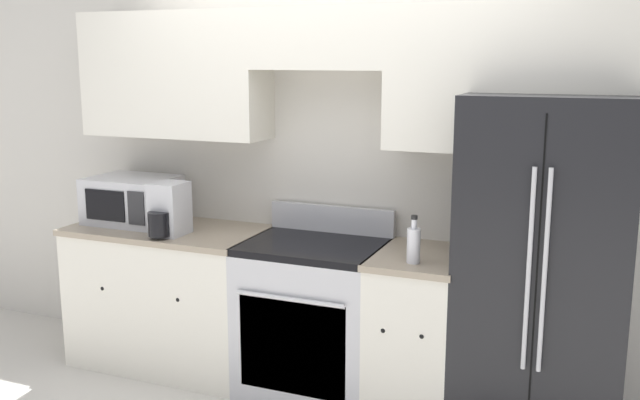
% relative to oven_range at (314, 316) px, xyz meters
% --- Properties ---
extents(wall_back, '(8.00, 0.39, 2.60)m').
position_rel_oven_range_xyz_m(wall_back, '(0.04, 0.28, 1.04)').
color(wall_back, beige).
rests_on(wall_back, ground_plane).
extents(lower_cabinets_left, '(1.20, 0.64, 0.88)m').
position_rel_oven_range_xyz_m(lower_cabinets_left, '(-0.98, -0.00, -0.00)').
color(lower_cabinets_left, silver).
rests_on(lower_cabinets_left, ground_plane).
extents(lower_cabinets_right, '(0.47, 0.64, 0.88)m').
position_rel_oven_range_xyz_m(lower_cabinets_right, '(0.61, -0.00, -0.00)').
color(lower_cabinets_right, silver).
rests_on(lower_cabinets_right, ground_plane).
extents(oven_range, '(0.78, 0.65, 1.04)m').
position_rel_oven_range_xyz_m(oven_range, '(0.00, 0.00, 0.00)').
color(oven_range, '#B7B7BC').
rests_on(oven_range, ground_plane).
extents(refrigerator, '(0.81, 0.74, 1.74)m').
position_rel_oven_range_xyz_m(refrigerator, '(1.24, 0.04, 0.42)').
color(refrigerator, black).
rests_on(refrigerator, ground_plane).
extents(microwave, '(0.52, 0.42, 0.29)m').
position_rel_oven_range_xyz_m(microwave, '(-1.26, 0.04, 0.58)').
color(microwave, '#B7B7BC').
rests_on(microwave, lower_cabinets_left).
extents(bottle, '(0.07, 0.07, 0.25)m').
position_rel_oven_range_xyz_m(bottle, '(0.62, -0.17, 0.53)').
color(bottle, silver).
rests_on(bottle, lower_cabinets_right).
extents(paper_towel_holder, '(0.18, 0.28, 0.31)m').
position_rel_oven_range_xyz_m(paper_towel_holder, '(-0.86, -0.16, 0.58)').
color(paper_towel_holder, '#B7B7BC').
rests_on(paper_towel_holder, lower_cabinets_left).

